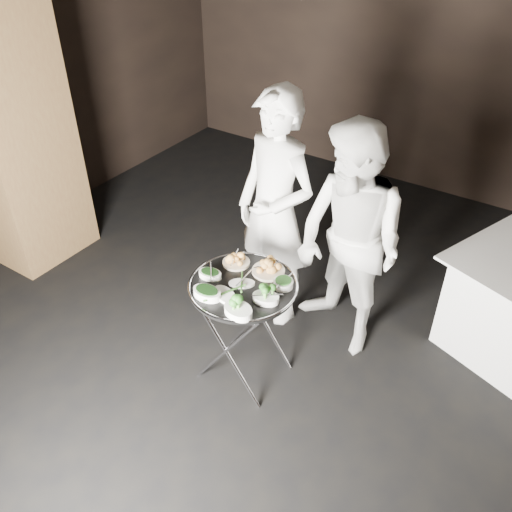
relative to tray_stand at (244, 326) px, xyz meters
The scene contains 16 objects.
floor 0.48m from the tray_stand, 81.74° to the right, with size 6.00×7.00×0.05m, color black.
wall_back 3.61m from the tray_stand, 89.83° to the left, with size 6.00×0.05×3.00m, color black.
tray_stand is the anchor object (origin of this frame).
serving_tray 0.36m from the tray_stand, ahead, with size 0.71×0.71×0.04m.
potato_plate_a 0.46m from the tray_stand, 136.18° to the left, with size 0.19×0.19×0.07m.
potato_plate_b 0.45m from the tray_stand, 72.09° to the left, with size 0.22×0.22×0.08m.
greens_bowl 0.48m from the tray_stand, 29.27° to the left, with size 0.13×0.13×0.07m.
asparagus_plate_a 0.38m from the tray_stand, 156.16° to the right, with size 0.19×0.17×0.03m.
asparagus_plate_b 0.42m from the tray_stand, 100.56° to the right, with size 0.22×0.18×0.04m.
spinach_bowl_a 0.46m from the tray_stand, 166.57° to the right, with size 0.17×0.13×0.06m.
spinach_bowl_b 0.47m from the tray_stand, 118.47° to the right, with size 0.20×0.13×0.08m.
broccoli_bowl_a 0.45m from the tray_stand, 14.51° to the right, with size 0.19×0.16×0.07m.
broccoli_bowl_b 0.49m from the tray_stand, 61.19° to the right, with size 0.21×0.17×0.08m.
serving_utensils 0.42m from the tray_stand, 76.29° to the left, with size 0.58×0.42×0.01m.
waiter_left 0.88m from the tray_stand, 105.83° to the left, with size 0.68×0.44×1.86m, color white.
waiter_right 0.92m from the tray_stand, 60.45° to the left, with size 0.85×0.66×1.75m, color white.
Camera 1 is at (1.55, -2.13, 3.00)m, focal length 38.00 mm.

